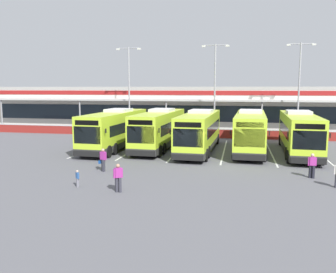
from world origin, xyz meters
TOP-DOWN VIEW (x-y plane):
  - ground_plane at (0.00, 0.00)m, footprint 200.00×200.00m
  - terminal_building at (-0.00, 26.91)m, footprint 70.00×13.00m
  - red_barrier_wall at (0.00, 14.50)m, footprint 60.00×0.40m
  - coach_bus_leftmost at (-8.30, 5.25)m, footprint 3.25×12.24m
  - coach_bus_left_centre at (-4.17, 6.31)m, footprint 3.25×12.24m
  - coach_bus_centre at (-0.16, 5.29)m, footprint 3.25×12.24m
  - coach_bus_right_centre at (4.43, 6.20)m, footprint 3.25×12.24m
  - coach_bus_rightmost at (8.64, 5.78)m, footprint 3.25×12.24m
  - bay_stripe_far_west at (-10.50, 6.00)m, footprint 0.14×13.00m
  - bay_stripe_west at (-6.30, 6.00)m, footprint 0.14×13.00m
  - bay_stripe_mid_west at (-2.10, 6.00)m, footprint 0.14×13.00m
  - bay_stripe_centre at (2.10, 6.00)m, footprint 0.14×13.00m
  - bay_stripe_mid_east at (6.30, 6.00)m, footprint 0.14×13.00m
  - bay_stripe_east at (10.50, 6.00)m, footprint 0.14×13.00m
  - pedestrian_with_handbag at (-5.88, -4.10)m, footprint 0.64×0.45m
  - pedestrian_in_dark_coat at (-3.15, -8.71)m, footprint 0.49×0.38m
  - pedestrian_child at (-5.87, -8.17)m, footprint 0.29×0.26m
  - pedestrian_approaching_bus at (8.11, -3.23)m, footprint 0.54×0.30m
  - lamp_post_west at (-10.71, 17.40)m, footprint 3.24×0.28m
  - lamp_post_centre at (0.43, 16.30)m, footprint 3.24×0.28m
  - lamp_post_east at (10.18, 16.92)m, footprint 3.24×0.28m

SIDE VIEW (x-z plane):
  - ground_plane at x=0.00m, z-range 0.00..0.00m
  - bay_stripe_far_west at x=-10.50m, z-range 0.00..0.01m
  - bay_stripe_west at x=-6.30m, z-range 0.00..0.01m
  - bay_stripe_mid_west at x=-2.10m, z-range 0.00..0.01m
  - bay_stripe_centre at x=2.10m, z-range 0.00..0.01m
  - bay_stripe_mid_east at x=6.30m, z-range 0.00..0.01m
  - bay_stripe_east at x=10.50m, z-range 0.00..0.01m
  - pedestrian_child at x=-5.87m, z-range 0.04..1.04m
  - red_barrier_wall at x=0.00m, z-range 0.01..1.10m
  - pedestrian_with_handbag at x=-5.88m, z-range 0.05..1.67m
  - pedestrian_in_dark_coat at x=-3.15m, z-range 0.06..1.68m
  - pedestrian_approaching_bus at x=8.11m, z-range 0.06..1.68m
  - coach_bus_leftmost at x=-8.30m, z-range -0.10..3.68m
  - coach_bus_left_centre at x=-4.17m, z-range -0.10..3.68m
  - coach_bus_centre at x=-0.16m, z-range -0.10..3.68m
  - coach_bus_right_centre at x=4.43m, z-range -0.10..3.68m
  - coach_bus_rightmost at x=8.64m, z-range -0.10..3.68m
  - terminal_building at x=0.00m, z-range 0.01..6.01m
  - lamp_post_west at x=-10.71m, z-range 0.79..11.79m
  - lamp_post_centre at x=0.43m, z-range 0.79..11.79m
  - lamp_post_east at x=10.18m, z-range 0.79..11.79m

